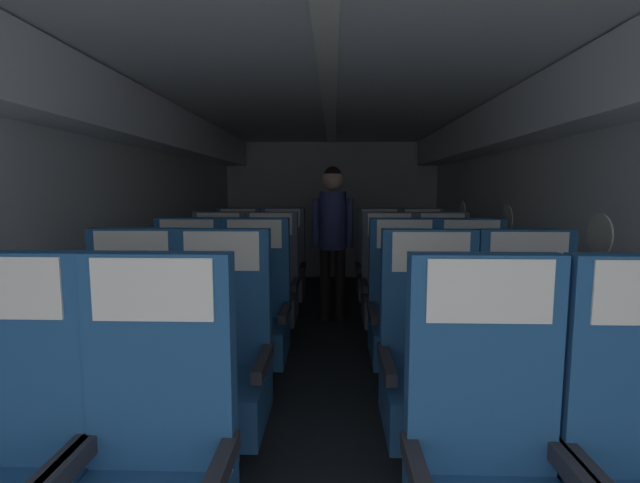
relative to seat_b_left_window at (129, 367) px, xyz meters
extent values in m
cube|color=#23282D|center=(1.00, 1.30, -0.51)|extent=(3.57, 7.66, 0.02)
cube|color=silver|center=(-0.69, 1.30, 0.58)|extent=(0.08, 7.26, 2.16)
cube|color=silver|center=(2.68, 1.30, 0.58)|extent=(0.08, 7.26, 2.16)
cube|color=silver|center=(1.00, 1.30, 1.66)|extent=(3.45, 7.26, 0.06)
cube|color=#B6BBBB|center=(1.00, 4.95, 0.58)|extent=(3.45, 0.06, 2.16)
cube|color=silver|center=(-0.48, 1.30, 1.44)|extent=(0.34, 6.97, 0.36)
cube|color=silver|center=(2.47, 1.30, 1.44)|extent=(0.34, 6.97, 0.36)
cube|color=white|center=(1.00, 1.30, 1.62)|extent=(0.12, 6.53, 0.02)
cylinder|color=white|center=(2.64, 0.58, 0.62)|extent=(0.01, 0.26, 0.26)
cylinder|color=white|center=(2.64, 2.03, 0.62)|extent=(0.01, 0.26, 0.26)
cylinder|color=white|center=(2.64, 3.48, 0.62)|extent=(0.01, 0.26, 0.26)
cube|color=navy|center=(-0.01, -0.75, 0.34)|extent=(0.48, 0.09, 0.72)
cube|color=#28282D|center=(0.22, -0.95, 0.07)|extent=(0.05, 0.41, 0.06)
cube|color=silver|center=(-0.01, -0.80, 0.58)|extent=(0.38, 0.01, 0.20)
cube|color=navy|center=(0.47, -0.76, 0.34)|extent=(0.48, 0.09, 0.72)
cube|color=#28282D|center=(0.70, -0.96, 0.07)|extent=(0.05, 0.41, 0.06)
cube|color=#28282D|center=(0.24, -0.96, 0.07)|extent=(0.05, 0.41, 0.06)
cube|color=silver|center=(0.47, -0.81, 0.58)|extent=(0.38, 0.01, 0.20)
cube|color=navy|center=(2.01, -0.75, 0.34)|extent=(0.48, 0.09, 0.72)
cube|color=navy|center=(1.51, -0.75, 0.34)|extent=(0.48, 0.09, 0.72)
cube|color=#28282D|center=(1.74, -0.95, 0.07)|extent=(0.05, 0.41, 0.06)
cube|color=#28282D|center=(1.29, -0.95, 0.07)|extent=(0.05, 0.41, 0.06)
cube|color=silver|center=(1.51, -0.80, 0.58)|extent=(0.38, 0.01, 0.20)
cube|color=#38383D|center=(0.00, -0.06, -0.38)|extent=(0.17, 0.18, 0.24)
cube|color=navy|center=(0.00, -0.06, -0.14)|extent=(0.48, 0.49, 0.24)
cube|color=navy|center=(0.00, 0.14, 0.34)|extent=(0.48, 0.09, 0.72)
cube|color=#28282D|center=(0.23, -0.06, 0.07)|extent=(0.05, 0.41, 0.06)
cube|color=#28282D|center=(-0.23, -0.06, 0.07)|extent=(0.05, 0.41, 0.06)
cube|color=silver|center=(0.00, 0.09, 0.58)|extent=(0.38, 0.01, 0.20)
cube|color=#38383D|center=(0.47, -0.08, -0.38)|extent=(0.17, 0.18, 0.24)
cube|color=navy|center=(0.47, -0.08, -0.14)|extent=(0.48, 0.49, 0.24)
cube|color=navy|center=(0.47, 0.12, 0.34)|extent=(0.48, 0.09, 0.72)
cube|color=#28282D|center=(0.70, -0.08, 0.07)|extent=(0.05, 0.41, 0.06)
cube|color=#28282D|center=(0.24, -0.08, 0.07)|extent=(0.05, 0.41, 0.06)
cube|color=silver|center=(0.47, 0.08, 0.58)|extent=(0.38, 0.01, 0.20)
cube|color=#38383D|center=(2.01, -0.06, -0.38)|extent=(0.17, 0.18, 0.24)
cube|color=navy|center=(2.01, -0.06, -0.14)|extent=(0.48, 0.49, 0.24)
cube|color=navy|center=(2.01, 0.14, 0.34)|extent=(0.48, 0.09, 0.72)
cube|color=#28282D|center=(2.24, -0.06, 0.07)|extent=(0.05, 0.41, 0.06)
cube|color=#28282D|center=(1.78, -0.06, 0.07)|extent=(0.05, 0.41, 0.06)
cube|color=silver|center=(2.01, 0.09, 0.58)|extent=(0.38, 0.01, 0.20)
cube|color=#38383D|center=(1.52, -0.08, -0.38)|extent=(0.17, 0.18, 0.24)
cube|color=navy|center=(1.52, -0.08, -0.14)|extent=(0.48, 0.49, 0.24)
cube|color=navy|center=(1.52, 0.12, 0.34)|extent=(0.48, 0.09, 0.72)
cube|color=#28282D|center=(1.75, -0.08, 0.07)|extent=(0.05, 0.41, 0.06)
cube|color=#28282D|center=(1.29, -0.08, 0.07)|extent=(0.05, 0.41, 0.06)
cube|color=silver|center=(1.52, 0.07, 0.58)|extent=(0.38, 0.01, 0.20)
cube|color=#38383D|center=(0.00, 0.82, -0.38)|extent=(0.17, 0.18, 0.24)
cube|color=navy|center=(0.00, 0.82, -0.14)|extent=(0.48, 0.49, 0.24)
cube|color=navy|center=(0.00, 1.02, 0.34)|extent=(0.48, 0.09, 0.72)
cube|color=#28282D|center=(0.23, 0.82, 0.07)|extent=(0.05, 0.41, 0.06)
cube|color=#28282D|center=(-0.23, 0.82, 0.07)|extent=(0.05, 0.41, 0.06)
cube|color=silver|center=(0.00, 0.97, 0.58)|extent=(0.38, 0.01, 0.20)
cube|color=#38383D|center=(0.48, 0.81, -0.38)|extent=(0.17, 0.18, 0.24)
cube|color=navy|center=(0.48, 0.81, -0.14)|extent=(0.48, 0.49, 0.24)
cube|color=navy|center=(0.48, 1.02, 0.34)|extent=(0.48, 0.09, 0.72)
cube|color=#28282D|center=(0.71, 0.81, 0.07)|extent=(0.05, 0.41, 0.06)
cube|color=#28282D|center=(0.25, 0.81, 0.07)|extent=(0.05, 0.41, 0.06)
cube|color=silver|center=(0.48, 0.97, 0.58)|extent=(0.38, 0.01, 0.20)
cube|color=#38383D|center=(1.99, 0.82, -0.38)|extent=(0.17, 0.18, 0.24)
cube|color=navy|center=(1.99, 0.82, -0.14)|extent=(0.48, 0.49, 0.24)
cube|color=navy|center=(1.99, 1.02, 0.34)|extent=(0.48, 0.09, 0.72)
cube|color=#28282D|center=(2.22, 0.82, 0.07)|extent=(0.05, 0.41, 0.06)
cube|color=#28282D|center=(1.76, 0.82, 0.07)|extent=(0.05, 0.41, 0.06)
cube|color=silver|center=(1.99, 0.97, 0.58)|extent=(0.38, 0.01, 0.20)
cube|color=#38383D|center=(1.53, 0.82, -0.38)|extent=(0.17, 0.18, 0.24)
cube|color=navy|center=(1.53, 0.82, -0.14)|extent=(0.48, 0.49, 0.24)
cube|color=navy|center=(1.53, 1.03, 0.34)|extent=(0.48, 0.09, 0.72)
cube|color=#28282D|center=(1.76, 0.82, 0.07)|extent=(0.05, 0.41, 0.06)
cube|color=#28282D|center=(1.30, 0.82, 0.07)|extent=(0.05, 0.41, 0.06)
cube|color=silver|center=(1.53, 0.98, 0.58)|extent=(0.38, 0.01, 0.20)
cube|color=#38383D|center=(-0.01, 1.69, -0.38)|extent=(0.17, 0.18, 0.24)
cube|color=#4C5666|center=(-0.01, 1.69, -0.14)|extent=(0.48, 0.49, 0.24)
cube|color=#4C5666|center=(-0.01, 1.90, 0.34)|extent=(0.48, 0.09, 0.72)
cube|color=#28282D|center=(0.22, 1.69, 0.07)|extent=(0.05, 0.41, 0.06)
cube|color=#28282D|center=(-0.24, 1.69, 0.07)|extent=(0.05, 0.41, 0.06)
cube|color=silver|center=(-0.01, 1.85, 0.58)|extent=(0.38, 0.01, 0.20)
cube|color=#38383D|center=(0.47, 1.71, -0.38)|extent=(0.17, 0.18, 0.24)
cube|color=#4C5666|center=(0.47, 1.71, -0.14)|extent=(0.48, 0.49, 0.24)
cube|color=#4C5666|center=(0.47, 1.91, 0.34)|extent=(0.48, 0.09, 0.72)
cube|color=#28282D|center=(0.70, 1.71, 0.07)|extent=(0.05, 0.41, 0.06)
cube|color=#28282D|center=(0.24, 1.71, 0.07)|extent=(0.05, 0.41, 0.06)
cube|color=silver|center=(0.47, 1.86, 0.58)|extent=(0.38, 0.01, 0.20)
cube|color=#38383D|center=(2.00, 1.69, -0.38)|extent=(0.17, 0.18, 0.24)
cube|color=#4C5666|center=(2.00, 1.69, -0.14)|extent=(0.48, 0.49, 0.24)
cube|color=#4C5666|center=(2.00, 1.89, 0.34)|extent=(0.48, 0.09, 0.72)
cube|color=#28282D|center=(2.23, 1.69, 0.07)|extent=(0.05, 0.41, 0.06)
cube|color=#28282D|center=(1.77, 1.69, 0.07)|extent=(0.05, 0.41, 0.06)
cube|color=silver|center=(2.00, 1.85, 0.58)|extent=(0.38, 0.01, 0.20)
cube|color=#38383D|center=(1.53, 1.70, -0.38)|extent=(0.17, 0.18, 0.24)
cube|color=#4C5666|center=(1.53, 1.70, -0.14)|extent=(0.48, 0.49, 0.24)
cube|color=#4C5666|center=(1.53, 1.90, 0.34)|extent=(0.48, 0.09, 0.72)
cube|color=#28282D|center=(1.76, 1.70, 0.07)|extent=(0.05, 0.41, 0.06)
cube|color=#28282D|center=(1.30, 1.70, 0.07)|extent=(0.05, 0.41, 0.06)
cube|color=silver|center=(1.53, 1.85, 0.58)|extent=(0.38, 0.01, 0.20)
cube|color=#38383D|center=(-0.02, 2.58, -0.38)|extent=(0.17, 0.18, 0.24)
cube|color=#4C5666|center=(-0.02, 2.58, -0.14)|extent=(0.48, 0.49, 0.24)
cube|color=#4C5666|center=(-0.02, 2.78, 0.34)|extent=(0.48, 0.09, 0.72)
cube|color=#28282D|center=(0.21, 2.58, 0.07)|extent=(0.05, 0.41, 0.06)
cube|color=#28282D|center=(-0.25, 2.58, 0.07)|extent=(0.05, 0.41, 0.06)
cube|color=silver|center=(-0.02, 2.73, 0.58)|extent=(0.38, 0.01, 0.20)
cube|color=#38383D|center=(0.47, 2.58, -0.38)|extent=(0.17, 0.18, 0.24)
cube|color=#4C5666|center=(0.47, 2.58, -0.14)|extent=(0.48, 0.49, 0.24)
cube|color=#4C5666|center=(0.47, 2.78, 0.34)|extent=(0.48, 0.09, 0.72)
cube|color=#28282D|center=(0.70, 2.58, 0.07)|extent=(0.05, 0.41, 0.06)
cube|color=#28282D|center=(0.25, 2.58, 0.07)|extent=(0.05, 0.41, 0.06)
cube|color=silver|center=(0.47, 2.73, 0.58)|extent=(0.38, 0.01, 0.20)
cube|color=#38383D|center=(2.00, 2.58, -0.38)|extent=(0.17, 0.18, 0.24)
cube|color=#4C5666|center=(2.00, 2.58, -0.14)|extent=(0.48, 0.49, 0.24)
cube|color=#4C5666|center=(2.00, 2.78, 0.34)|extent=(0.48, 0.09, 0.72)
cube|color=#28282D|center=(2.23, 2.58, 0.07)|extent=(0.05, 0.41, 0.06)
cube|color=#28282D|center=(1.77, 2.58, 0.07)|extent=(0.05, 0.41, 0.06)
cube|color=silver|center=(2.00, 2.74, 0.58)|extent=(0.38, 0.01, 0.20)
cube|color=#38383D|center=(1.53, 2.60, -0.38)|extent=(0.17, 0.18, 0.24)
cube|color=#4C5666|center=(1.53, 2.60, -0.14)|extent=(0.48, 0.49, 0.24)
cube|color=#4C5666|center=(1.53, 2.80, 0.34)|extent=(0.48, 0.09, 0.72)
cube|color=#28282D|center=(1.76, 2.60, 0.07)|extent=(0.05, 0.41, 0.06)
cube|color=#28282D|center=(1.30, 2.60, 0.07)|extent=(0.05, 0.41, 0.06)
cube|color=silver|center=(1.53, 2.75, 0.58)|extent=(0.38, 0.01, 0.20)
cylinder|color=black|center=(0.94, 2.53, -0.11)|extent=(0.11, 0.11, 0.77)
cylinder|color=black|center=(1.10, 2.53, -0.11)|extent=(0.11, 0.11, 0.77)
cylinder|color=navy|center=(1.02, 2.53, 0.57)|extent=(0.28, 0.28, 0.60)
cylinder|color=navy|center=(0.84, 2.53, 0.54)|extent=(0.07, 0.07, 0.51)
cylinder|color=navy|center=(1.20, 2.53, 0.54)|extent=(0.07, 0.07, 0.51)
sphere|color=tan|center=(1.02, 2.53, 1.00)|extent=(0.22, 0.22, 0.22)
sphere|color=black|center=(1.02, 2.53, 1.04)|extent=(0.19, 0.19, 0.19)
camera|label=1|loc=(1.04, -2.15, 0.89)|focal=25.16mm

